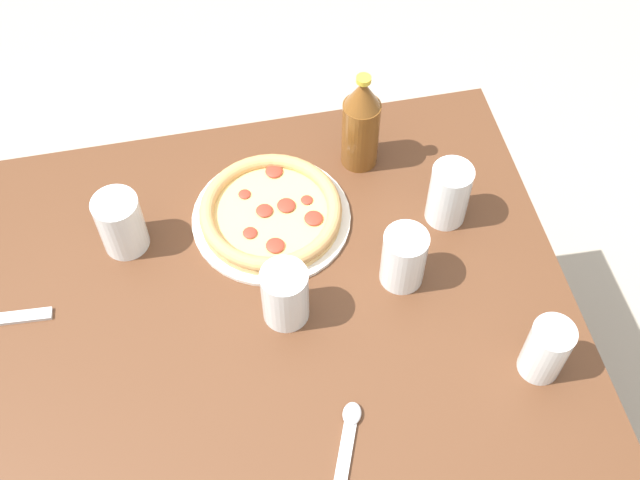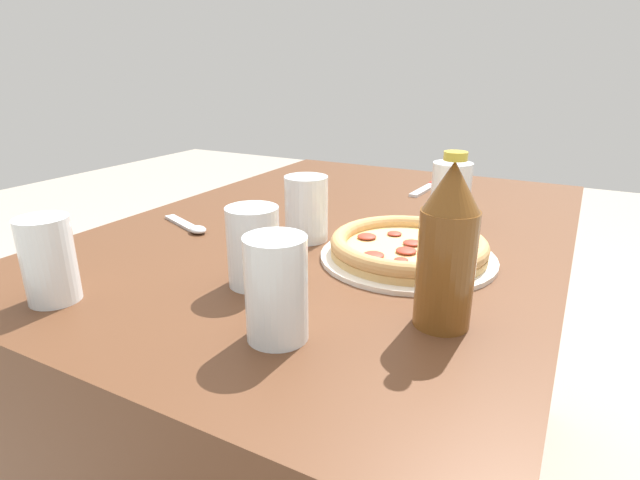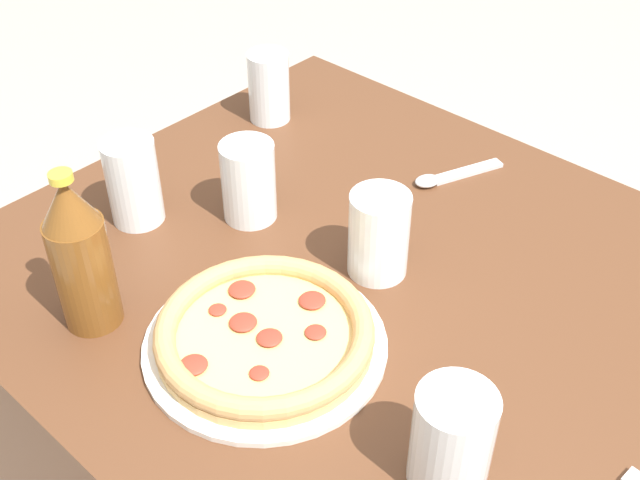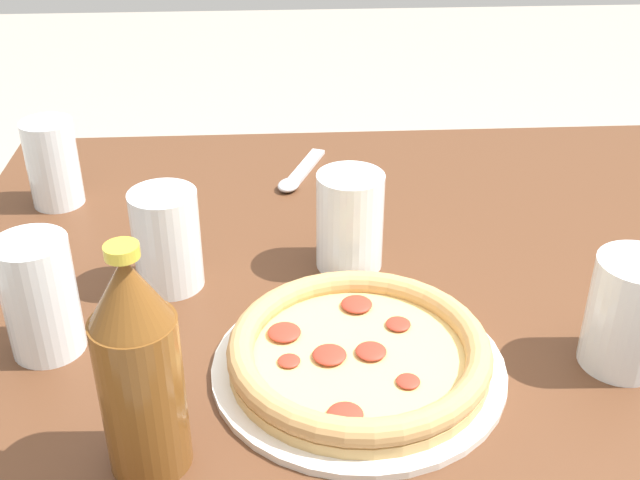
% 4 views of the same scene
% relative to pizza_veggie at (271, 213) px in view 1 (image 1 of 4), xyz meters
% --- Properties ---
extents(ground_plane, '(8.00, 8.00, 0.00)m').
position_rel_pizza_veggie_xyz_m(ground_plane, '(0.12, 0.18, -0.74)').
color(ground_plane, '#A89E8E').
extents(table, '(1.21, 0.85, 0.72)m').
position_rel_pizza_veggie_xyz_m(table, '(0.12, 0.18, -0.38)').
color(table, '#56331E').
rests_on(table, ground_plane).
extents(pizza_veggie, '(0.29, 0.29, 0.04)m').
position_rel_pizza_veggie_xyz_m(pizza_veggie, '(0.00, 0.00, 0.00)').
color(pizza_veggie, silver).
rests_on(pizza_veggie, table).
extents(glass_red_wine, '(0.08, 0.08, 0.12)m').
position_rel_pizza_veggie_xyz_m(glass_red_wine, '(0.01, 0.20, 0.04)').
color(glass_red_wine, white).
rests_on(glass_red_wine, table).
extents(glass_mango_juice, '(0.07, 0.07, 0.13)m').
position_rel_pizza_veggie_xyz_m(glass_mango_juice, '(-0.32, 0.06, 0.04)').
color(glass_mango_juice, white).
rests_on(glass_mango_juice, table).
extents(glass_iced_tea, '(0.08, 0.08, 0.12)m').
position_rel_pizza_veggie_xyz_m(glass_iced_tea, '(0.27, -0.00, 0.04)').
color(glass_iced_tea, white).
rests_on(glass_iced_tea, table).
extents(glass_water, '(0.07, 0.07, 0.12)m').
position_rel_pizza_veggie_xyz_m(glass_water, '(-0.38, 0.38, 0.03)').
color(glass_water, white).
rests_on(glass_water, table).
extents(glass_lemonade, '(0.08, 0.08, 0.12)m').
position_rel_pizza_veggie_xyz_m(glass_lemonade, '(-0.20, 0.17, 0.04)').
color(glass_lemonade, white).
rests_on(glass_lemonade, table).
extents(beer_bottle, '(0.07, 0.07, 0.22)m').
position_rel_pizza_veggie_xyz_m(beer_bottle, '(-0.19, -0.11, 0.08)').
color(beer_bottle, brown).
rests_on(beer_bottle, table).
extents(spoon, '(0.08, 0.15, 0.01)m').
position_rel_pizza_veggie_xyz_m(spoon, '(-0.05, 0.44, -0.01)').
color(spoon, silver).
rests_on(spoon, table).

